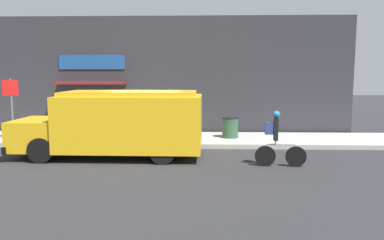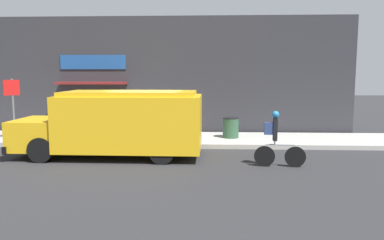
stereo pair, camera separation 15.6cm
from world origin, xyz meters
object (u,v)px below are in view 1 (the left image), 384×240
object	(u,v)px
stop_sign_post	(11,99)
trash_bin	(230,128)
cyclist	(277,139)
school_bus	(118,123)

from	to	relation	value
stop_sign_post	trash_bin	size ratio (longest dim) A/B	2.91
trash_bin	cyclist	bearing A→B (deg)	-74.84
cyclist	trash_bin	distance (m)	4.24
school_bus	cyclist	distance (m)	5.15
school_bus	trash_bin	world-z (taller)	school_bus
cyclist	stop_sign_post	xyz separation A→B (m)	(-9.69, 3.25, 0.94)
trash_bin	stop_sign_post	bearing A→B (deg)	-174.46
cyclist	stop_sign_post	world-z (taller)	stop_sign_post
stop_sign_post	trash_bin	world-z (taller)	stop_sign_post
school_bus	stop_sign_post	bearing A→B (deg)	156.22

